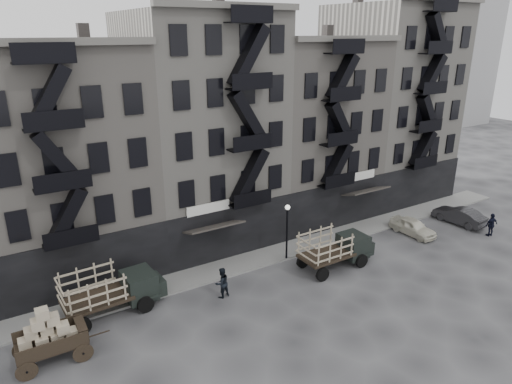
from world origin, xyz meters
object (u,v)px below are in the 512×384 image
wagon (47,332)px  stake_truck_east (335,246)px  stake_truck_west (110,288)px  car_east (413,227)px  policeman (491,225)px  pedestrian_mid (222,283)px  car_far (459,216)px

wagon → stake_truck_east: (18.59, 0.00, -0.11)m
stake_truck_west → stake_truck_east: (14.81, -2.61, -0.05)m
car_east → policeman: size_ratio=2.04×
wagon → pedestrian_mid: size_ratio=1.81×
stake_truck_west → policeman: stake_truck_west is taller
stake_truck_west → car_far: size_ratio=1.34×
wagon → car_far: bearing=1.0°
stake_truck_east → pedestrian_mid: (-8.53, 0.72, -0.63)m
wagon → pedestrian_mid: (10.05, 0.72, -0.74)m
stake_truck_west → pedestrian_mid: stake_truck_west is taller
pedestrian_mid → policeman: 22.95m
policeman → car_far: bearing=-79.9°
stake_truck_west → wagon: bearing=-148.7°
policeman → stake_truck_east: bearing=0.2°
car_far → wagon: bearing=-4.9°
wagon → car_far: size_ratio=0.81×
car_far → policeman: size_ratio=2.29×
pedestrian_mid → policeman: size_ratio=1.02×
wagon → stake_truck_west: wagon is taller
car_far → stake_truck_east: bearing=-4.3°
stake_truck_west → pedestrian_mid: 6.59m
pedestrian_mid → stake_truck_west: bearing=-26.4°
stake_truck_west → car_east: bearing=-7.7°
pedestrian_mid → wagon: bearing=-5.6°
wagon → stake_truck_east: bearing=0.5°
car_far → car_east: bearing=-11.4°
policeman → stake_truck_west: bearing=0.5°
car_far → pedestrian_mid: bearing=-6.5°
wagon → car_far: wagon is taller
stake_truck_east → pedestrian_mid: 8.59m
wagon → stake_truck_east: wagon is taller
stake_truck_east → policeman: 14.42m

